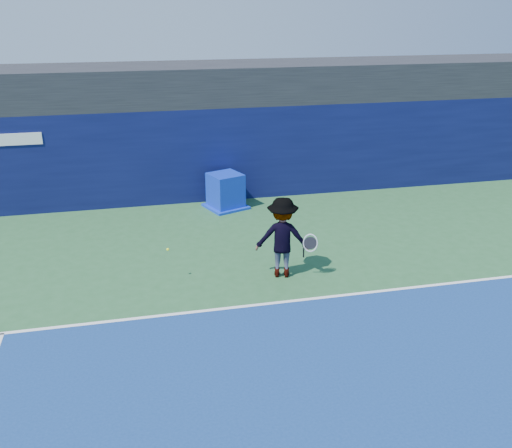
% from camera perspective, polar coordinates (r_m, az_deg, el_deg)
% --- Properties ---
extents(ground, '(80.00, 80.00, 0.00)m').
position_cam_1_polar(ground, '(9.93, 3.18, -16.56)').
color(ground, '#285A30').
rests_on(ground, ground).
extents(baseline, '(24.00, 0.10, 0.01)m').
position_cam_1_polar(baseline, '(12.35, -0.61, -8.17)').
color(baseline, white).
rests_on(baseline, ground).
extents(stadium_band, '(36.00, 3.00, 1.20)m').
position_cam_1_polar(stadium_band, '(19.31, -6.11, 13.82)').
color(stadium_band, black).
rests_on(stadium_band, back_wall_assembly).
extents(back_wall_assembly, '(36.00, 1.03, 3.00)m').
position_cam_1_polar(back_wall_assembly, '(18.72, -5.50, 7.06)').
color(back_wall_assembly, '#0B0F3C').
rests_on(back_wall_assembly, ground).
extents(equipment_cart, '(1.49, 1.49, 1.11)m').
position_cam_1_polar(equipment_cart, '(17.95, -3.06, 3.18)').
color(equipment_cart, '#0C27B3').
rests_on(equipment_cart, ground).
extents(tennis_player, '(1.47, 1.02, 1.94)m').
position_cam_1_polar(tennis_player, '(13.29, 2.66, -1.35)').
color(tennis_player, white).
rests_on(tennis_player, ground).
extents(tennis_ball, '(0.06, 0.06, 0.06)m').
position_cam_1_polar(tennis_ball, '(13.24, -8.81, -2.52)').
color(tennis_ball, '#EDFA1B').
rests_on(tennis_ball, ground).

